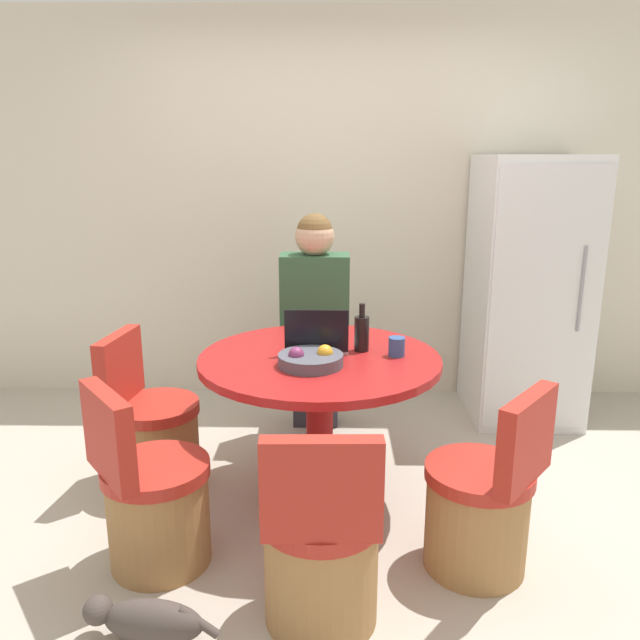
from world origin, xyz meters
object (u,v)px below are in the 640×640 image
object	(u,v)px
chair_near_left_corner	(154,504)
bottle	(362,332)
refrigerator	(527,290)
chair_near_camera	(321,555)
cat	(147,620)
person_seated	(315,313)
laptop	(317,341)
chair_near_right_corner	(481,508)
chair_left_side	(154,435)
dining_table	(320,392)
fruit_bowl	(311,359)

from	to	relation	value
chair_near_left_corner	bottle	distance (m)	1.22
refrigerator	chair_near_camera	xyz separation A→B (m)	(-1.28, -1.95, -0.56)
chair_near_left_corner	cat	world-z (taller)	chair_near_left_corner
person_seated	chair_near_left_corner	bearing A→B (deg)	64.67
cat	chair_near_left_corner	bearing A→B (deg)	-73.17
chair_near_left_corner	laptop	bearing A→B (deg)	-85.06
chair_near_left_corner	chair_near_right_corner	bearing A→B (deg)	-128.72
chair_left_side	chair_near_left_corner	world-z (taller)	same
person_seated	laptop	bearing A→B (deg)	92.26
dining_table	chair_near_left_corner	bearing A→B (deg)	-141.41
chair_left_side	laptop	xyz separation A→B (m)	(0.84, -0.03, 0.52)
chair_left_side	person_seated	size ratio (longest dim) A/B	0.60
refrigerator	laptop	distance (m)	1.65
bottle	cat	distance (m)	1.53
bottle	chair_near_left_corner	bearing A→B (deg)	-144.39
chair_near_camera	fruit_bowl	bearing A→B (deg)	-86.74
refrigerator	chair_left_side	xyz separation A→B (m)	(-2.15, -0.98, -0.56)
refrigerator	person_seated	world-z (taller)	refrigerator
chair_near_camera	refrigerator	bearing A→B (deg)	-124.65
dining_table	chair_near_camera	xyz separation A→B (m)	(0.02, -0.86, -0.29)
chair_left_side	chair_near_right_corner	bearing A→B (deg)	-105.63
chair_near_left_corner	chair_near_right_corner	distance (m)	1.35
chair_near_camera	person_seated	size ratio (longest dim) A/B	0.60
bottle	cat	world-z (taller)	bottle
dining_table	fruit_bowl	distance (m)	0.26
chair_near_right_corner	bottle	world-z (taller)	bottle
fruit_bowl	cat	distance (m)	1.22
dining_table	chair_near_right_corner	size ratio (longest dim) A/B	1.43
chair_left_side	cat	world-z (taller)	chair_left_side
refrigerator	dining_table	bearing A→B (deg)	-139.95
bottle	chair_left_side	bearing A→B (deg)	178.68
refrigerator	chair_left_side	distance (m)	2.43
dining_table	chair_left_side	bearing A→B (deg)	172.41
chair_left_side	chair_near_right_corner	xyz separation A→B (m)	(1.53, -0.66, 0.00)
chair_near_left_corner	chair_near_camera	distance (m)	0.77
fruit_bowl	chair_left_side	bearing A→B (deg)	162.56
dining_table	chair_near_right_corner	bearing A→B (deg)	-38.85
dining_table	chair_left_side	distance (m)	0.91
laptop	cat	size ratio (longest dim) A/B	0.61
bottle	chair_near_camera	bearing A→B (deg)	-100.68
chair_near_left_corner	laptop	xyz separation A→B (m)	(0.66, 0.63, 0.52)
chair_near_left_corner	chair_near_right_corner	xyz separation A→B (m)	(1.35, -0.00, 0.00)
person_seated	dining_table	bearing A→B (deg)	93.09
chair_near_right_corner	chair_near_camera	bearing A→B (deg)	-24.82
dining_table	laptop	xyz separation A→B (m)	(-0.02, 0.09, 0.23)
person_seated	cat	bearing A→B (deg)	72.94
laptop	cat	distance (m)	1.40
dining_table	person_seated	xyz separation A→B (m)	(-0.04, 0.80, 0.19)
bottle	dining_table	bearing A→B (deg)	-156.13
bottle	person_seated	bearing A→B (deg)	109.15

